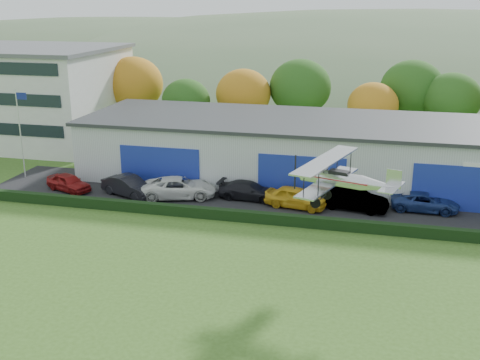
% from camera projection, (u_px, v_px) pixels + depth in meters
% --- Properties ---
extents(ground, '(300.00, 300.00, 0.00)m').
position_uv_depth(ground, '(132.00, 341.00, 27.49)').
color(ground, '#385A1C').
rests_on(ground, ground).
extents(apron, '(48.00, 9.00, 0.05)m').
position_uv_depth(apron, '(274.00, 201.00, 46.27)').
color(apron, black).
rests_on(apron, ground).
extents(hedge, '(46.00, 0.60, 0.80)m').
position_uv_depth(hedge, '(262.00, 218.00, 41.70)').
color(hedge, black).
rests_on(hedge, ground).
extents(hangar, '(40.60, 12.60, 5.30)m').
position_uv_depth(hangar, '(311.00, 149.00, 51.49)').
color(hangar, '#B2B7BC').
rests_on(hangar, ground).
extents(office_block, '(20.60, 15.60, 10.40)m').
position_uv_depth(office_block, '(24.00, 94.00, 64.60)').
color(office_block, silver).
rests_on(office_block, ground).
extents(flagpole, '(1.05, 0.10, 8.00)m').
position_uv_depth(flagpole, '(21.00, 125.00, 50.87)').
color(flagpole, silver).
rests_on(flagpole, ground).
extents(tree_belt, '(75.70, 13.22, 10.12)m').
position_uv_depth(tree_belt, '(288.00, 92.00, 63.24)').
color(tree_belt, '#3D2614').
rests_on(tree_belt, ground).
extents(distant_hills, '(430.00, 196.00, 56.00)m').
position_uv_depth(distant_hills, '(324.00, 104.00, 162.12)').
color(distant_hills, '#4C6642').
rests_on(distant_hills, ground).
extents(car_0, '(4.57, 3.17, 1.44)m').
position_uv_depth(car_0, '(69.00, 182.00, 48.40)').
color(car_0, maroon).
rests_on(car_0, apron).
extents(car_1, '(5.25, 3.50, 1.64)m').
position_uv_depth(car_1, '(129.00, 186.00, 47.16)').
color(car_1, black).
rests_on(car_1, apron).
extents(car_2, '(6.55, 4.42, 1.67)m').
position_uv_depth(car_2, '(179.00, 188.00, 46.75)').
color(car_2, silver).
rests_on(car_2, apron).
extents(car_3, '(5.06, 2.31, 1.44)m').
position_uv_depth(car_3, '(249.00, 190.00, 46.42)').
color(car_3, black).
rests_on(car_3, apron).
extents(car_4, '(5.02, 2.70, 1.62)m').
position_uv_depth(car_4, '(296.00, 197.00, 44.56)').
color(car_4, gold).
rests_on(car_4, apron).
extents(car_5, '(5.27, 2.61, 1.66)m').
position_uv_depth(car_5, '(354.00, 199.00, 44.05)').
color(car_5, gray).
rests_on(car_5, apron).
extents(car_6, '(5.11, 2.49, 1.40)m').
position_uv_depth(car_6, '(425.00, 202.00, 43.89)').
color(car_6, navy).
rests_on(car_6, apron).
extents(biplane, '(6.35, 7.18, 2.69)m').
position_uv_depth(biplane, '(340.00, 178.00, 32.64)').
color(biplane, silver).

